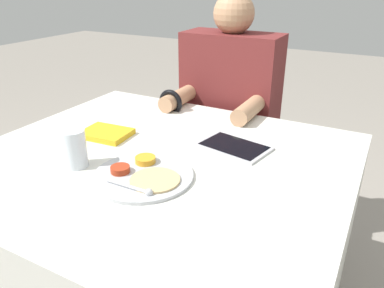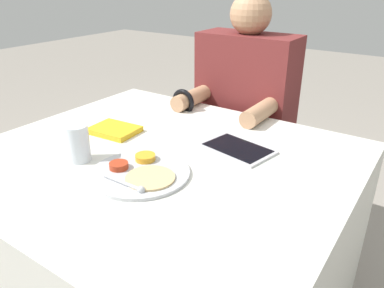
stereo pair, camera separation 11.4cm
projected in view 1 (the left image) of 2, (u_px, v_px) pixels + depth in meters
dining_table at (161, 245)px, 1.35m from camera, size 1.18×1.05×0.71m
thali_tray at (143, 175)px, 1.07m from camera, size 0.29×0.29×0.03m
red_notebook at (106, 134)px, 1.35m from camera, size 0.18×0.14×0.02m
tablet_device at (234, 147)px, 1.26m from camera, size 0.25×0.19×0.01m
person_diner at (228, 132)px, 1.81m from camera, size 0.44×0.42×1.18m
drinking_glass at (75, 148)px, 1.12m from camera, size 0.07×0.07×0.12m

